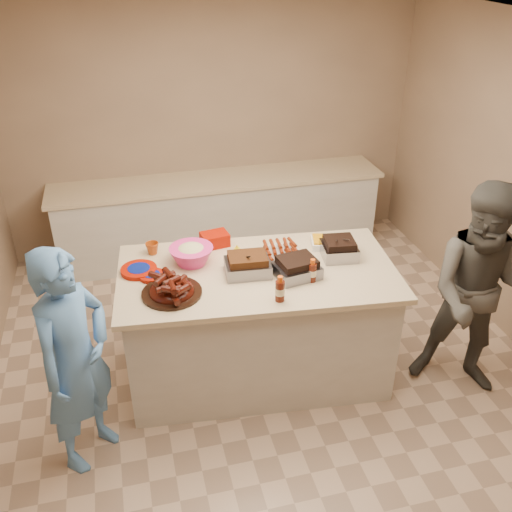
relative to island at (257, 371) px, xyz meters
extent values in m
cube|color=#47230F|center=(-0.08, -0.02, 1.00)|extent=(0.35, 0.28, 0.10)
cube|color=black|center=(0.26, -0.14, 1.00)|extent=(0.35, 0.31, 0.09)
cube|color=gray|center=(0.67, 0.05, 1.00)|extent=(0.30, 0.30, 0.11)
cylinder|color=silver|center=(0.24, 0.19, 1.00)|extent=(0.33, 0.33, 0.05)
cube|color=#E49D0B|center=(0.65, 0.24, 1.00)|extent=(0.31, 0.26, 0.07)
cylinder|color=#46140A|center=(0.05, -0.42, 1.00)|extent=(0.07, 0.07, 0.20)
cylinder|color=#46140A|center=(0.35, -0.24, 1.00)|extent=(0.07, 0.07, 0.18)
cylinder|color=yellow|center=(-0.11, 0.21, 1.00)|extent=(0.05, 0.05, 0.13)
imported|color=silver|center=(0.02, 0.21, 1.00)|extent=(0.13, 0.05, 0.13)
cylinder|color=#920F00|center=(-0.87, 0.20, 1.00)|extent=(0.30, 0.30, 0.03)
cylinder|color=#920F00|center=(-0.78, 0.10, 1.00)|extent=(0.21, 0.21, 0.03)
imported|color=#9D410F|center=(-0.75, 0.45, 1.00)|extent=(0.12, 0.11, 0.11)
cube|color=#920F00|center=(-0.24, 0.47, 1.00)|extent=(0.24, 0.19, 0.11)
imported|color=#538ACE|center=(-1.35, -0.52, 0.00)|extent=(1.65, 1.52, 0.39)
imported|color=#4F4D47|center=(1.59, -0.54, 0.00)|extent=(1.63, 1.93, 0.66)
camera|label=1|loc=(-0.91, -3.57, 3.25)|focal=40.00mm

